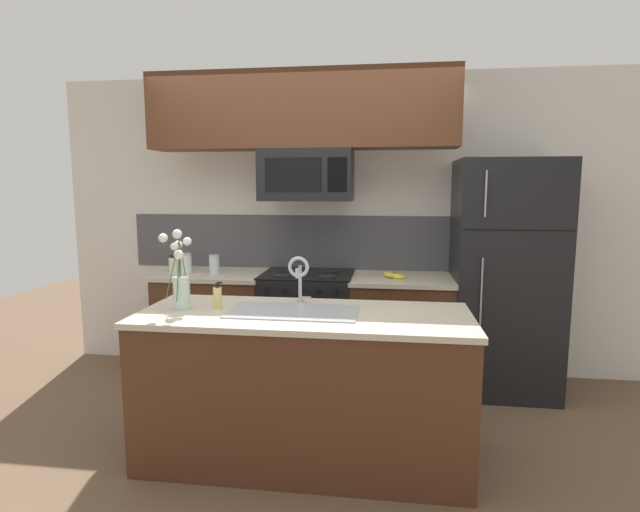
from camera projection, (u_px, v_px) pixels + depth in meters
ground_plane at (287, 428)px, 3.42m from camera, size 10.00×10.00×0.00m
rear_partition at (347, 225)px, 4.46m from camera, size 5.20×0.10×2.60m
splash_band at (313, 242)px, 4.46m from camera, size 3.34×0.01×0.48m
back_counter_left at (215, 324)px, 4.35m from camera, size 0.92×0.65×0.91m
back_counter_right at (401, 331)px, 4.14m from camera, size 0.84×0.65×0.91m
stove_range at (308, 327)px, 4.24m from camera, size 0.76×0.64×0.93m
microwave at (307, 175)px, 4.04m from camera, size 0.74×0.40×0.41m
upper_cabinet_band at (301, 111)px, 3.95m from camera, size 2.46×0.34×0.60m
refrigerator at (504, 277)px, 3.98m from camera, size 0.80×0.74×1.85m
storage_jar_tall at (175, 264)px, 4.32m from camera, size 0.10×0.10×0.14m
storage_jar_medium at (186, 263)px, 4.27m from camera, size 0.09×0.09×0.17m
storage_jar_short at (214, 264)px, 4.26m from camera, size 0.09×0.09×0.16m
banana_bunch at (394, 276)px, 4.02m from camera, size 0.19×0.13×0.08m
island_counter at (304, 386)px, 2.99m from camera, size 1.95×0.76×0.91m
kitchen_sink at (293, 323)px, 2.95m from camera, size 0.76×0.40×0.16m
sink_faucet at (299, 273)px, 3.11m from camera, size 0.14×0.14×0.31m
dish_soap_bottle at (218, 297)px, 3.02m from camera, size 0.06×0.05×0.16m
flower_vase at (180, 282)px, 2.98m from camera, size 0.17×0.20×0.49m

